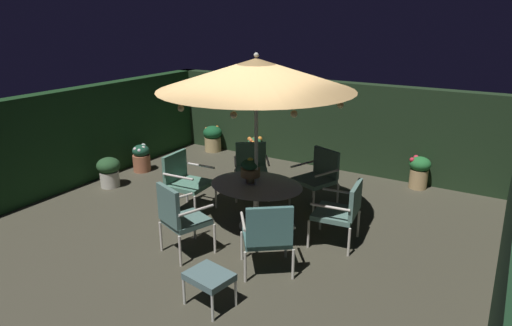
{
  "coord_description": "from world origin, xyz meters",
  "views": [
    {
      "loc": [
        3.48,
        -5.37,
        3.17
      ],
      "look_at": [
        0.25,
        0.05,
        1.05
      ],
      "focal_mm": 31.29,
      "sensor_mm": 36.0,
      "label": 1
    }
  ],
  "objects_px": {
    "centerpiece_planter": "(250,169)",
    "patio_chair_northeast": "(251,166)",
    "potted_plant_right_near": "(109,171)",
    "potted_plant_left_far": "(141,158)",
    "patio_chair_south": "(268,234)",
    "patio_chair_southeast": "(180,215)",
    "ottoman_footrest": "(209,278)",
    "patio_umbrella": "(256,74)",
    "potted_plant_back_left": "(255,147)",
    "patio_chair_north": "(319,174)",
    "potted_plant_left_near": "(419,171)",
    "patio_chair_east": "(184,178)",
    "patio_dining_table": "(256,192)",
    "patio_chair_southwest": "(342,209)",
    "potted_plant_right_far": "(213,138)"
  },
  "relations": [
    {
      "from": "centerpiece_planter",
      "to": "patio_chair_northeast",
      "type": "distance_m",
      "value": 1.32
    },
    {
      "from": "patio_chair_northeast",
      "to": "potted_plant_right_near",
      "type": "relative_size",
      "value": 1.62
    },
    {
      "from": "potted_plant_left_far",
      "to": "patio_chair_south",
      "type": "bearing_deg",
      "value": -26.17
    },
    {
      "from": "patio_chair_southeast",
      "to": "ottoman_footrest",
      "type": "xyz_separation_m",
      "value": [
        1.01,
        -0.71,
        -0.24
      ]
    },
    {
      "from": "patio_chair_northeast",
      "to": "patio_chair_southeast",
      "type": "xyz_separation_m",
      "value": [
        0.3,
        -2.35,
        0.04
      ]
    },
    {
      "from": "patio_chair_northeast",
      "to": "ottoman_footrest",
      "type": "height_order",
      "value": "patio_chair_northeast"
    },
    {
      "from": "patio_umbrella",
      "to": "potted_plant_back_left",
      "type": "bearing_deg",
      "value": 121.36
    },
    {
      "from": "centerpiece_planter",
      "to": "patio_chair_north",
      "type": "relative_size",
      "value": 0.4
    },
    {
      "from": "patio_chair_north",
      "to": "potted_plant_left_near",
      "type": "bearing_deg",
      "value": 53.07
    },
    {
      "from": "patio_umbrella",
      "to": "patio_chair_east",
      "type": "height_order",
      "value": "patio_umbrella"
    },
    {
      "from": "patio_chair_south",
      "to": "centerpiece_planter",
      "type": "bearing_deg",
      "value": 130.28
    },
    {
      "from": "patio_dining_table",
      "to": "patio_umbrella",
      "type": "height_order",
      "value": "patio_umbrella"
    },
    {
      "from": "patio_chair_southeast",
      "to": "centerpiece_planter",
      "type": "bearing_deg",
      "value": 74.84
    },
    {
      "from": "patio_chair_southeast",
      "to": "ottoman_footrest",
      "type": "distance_m",
      "value": 1.26
    },
    {
      "from": "patio_chair_east",
      "to": "ottoman_footrest",
      "type": "distance_m",
      "value": 2.69
    },
    {
      "from": "patio_chair_northeast",
      "to": "patio_dining_table",
      "type": "bearing_deg",
      "value": -55.38
    },
    {
      "from": "patio_dining_table",
      "to": "patio_umbrella",
      "type": "bearing_deg",
      "value": 175.77
    },
    {
      "from": "patio_chair_east",
      "to": "patio_chair_southwest",
      "type": "distance_m",
      "value": 2.67
    },
    {
      "from": "patio_umbrella",
      "to": "patio_chair_south",
      "type": "distance_m",
      "value": 2.24
    },
    {
      "from": "patio_umbrella",
      "to": "potted_plant_right_far",
      "type": "xyz_separation_m",
      "value": [
        -2.97,
        2.95,
        -2.03
      ]
    },
    {
      "from": "patio_chair_southeast",
      "to": "potted_plant_left_near",
      "type": "distance_m",
      "value": 4.82
    },
    {
      "from": "patio_dining_table",
      "to": "patio_umbrella",
      "type": "xyz_separation_m",
      "value": [
        -0.0,
        0.0,
        1.78
      ]
    },
    {
      "from": "patio_chair_southwest",
      "to": "potted_plant_back_left",
      "type": "distance_m",
      "value": 4.25
    },
    {
      "from": "potted_plant_left_far",
      "to": "patio_umbrella",
      "type": "bearing_deg",
      "value": -16.38
    },
    {
      "from": "patio_chair_north",
      "to": "potted_plant_left_far",
      "type": "distance_m",
      "value": 3.93
    },
    {
      "from": "potted_plant_back_left",
      "to": "patio_chair_south",
      "type": "bearing_deg",
      "value": -57.09
    },
    {
      "from": "patio_chair_northeast",
      "to": "potted_plant_back_left",
      "type": "bearing_deg",
      "value": 119.37
    },
    {
      "from": "patio_chair_northeast",
      "to": "patio_chair_south",
      "type": "bearing_deg",
      "value": -54.21
    },
    {
      "from": "patio_umbrella",
      "to": "patio_chair_northeast",
      "type": "bearing_deg",
      "value": 124.62
    },
    {
      "from": "centerpiece_planter",
      "to": "patio_chair_south",
      "type": "height_order",
      "value": "centerpiece_planter"
    },
    {
      "from": "patio_chair_north",
      "to": "patio_chair_southwest",
      "type": "xyz_separation_m",
      "value": [
        0.82,
        -1.08,
        -0.03
      ]
    },
    {
      "from": "potted_plant_right_near",
      "to": "patio_umbrella",
      "type": "bearing_deg",
      "value": -0.48
    },
    {
      "from": "patio_umbrella",
      "to": "potted_plant_back_left",
      "type": "xyz_separation_m",
      "value": [
        -1.82,
        2.99,
        -2.11
      ]
    },
    {
      "from": "potted_plant_right_near",
      "to": "patio_chair_southwest",
      "type": "bearing_deg",
      "value": 1.58
    },
    {
      "from": "patio_chair_east",
      "to": "potted_plant_left_far",
      "type": "xyz_separation_m",
      "value": [
        -2.07,
        1.09,
        -0.28
      ]
    },
    {
      "from": "potted_plant_left_far",
      "to": "patio_chair_east",
      "type": "bearing_deg",
      "value": -27.66
    },
    {
      "from": "patio_chair_northeast",
      "to": "ottoman_footrest",
      "type": "xyz_separation_m",
      "value": [
        1.32,
        -3.07,
        -0.2
      ]
    },
    {
      "from": "patio_chair_southeast",
      "to": "potted_plant_right_near",
      "type": "relative_size",
      "value": 1.78
    },
    {
      "from": "patio_chair_south",
      "to": "patio_umbrella",
      "type": "bearing_deg",
      "value": 126.96
    },
    {
      "from": "patio_umbrella",
      "to": "patio_chair_east",
      "type": "relative_size",
      "value": 2.86
    },
    {
      "from": "patio_chair_south",
      "to": "potted_plant_left_near",
      "type": "height_order",
      "value": "patio_chair_south"
    },
    {
      "from": "potted_plant_back_left",
      "to": "potted_plant_right_near",
      "type": "bearing_deg",
      "value": -116.3
    },
    {
      "from": "patio_chair_southwest",
      "to": "patio_chair_northeast",
      "type": "bearing_deg",
      "value": 155.7
    },
    {
      "from": "patio_chair_north",
      "to": "patio_chair_east",
      "type": "relative_size",
      "value": 1.0
    },
    {
      "from": "potted_plant_right_far",
      "to": "potted_plant_left_near",
      "type": "relative_size",
      "value": 0.99
    },
    {
      "from": "potted_plant_right_far",
      "to": "potted_plant_left_far",
      "type": "height_order",
      "value": "potted_plant_right_far"
    },
    {
      "from": "patio_dining_table",
      "to": "potted_plant_back_left",
      "type": "distance_m",
      "value": 3.52
    },
    {
      "from": "patio_chair_south",
      "to": "potted_plant_back_left",
      "type": "height_order",
      "value": "patio_chair_south"
    },
    {
      "from": "patio_chair_northeast",
      "to": "potted_plant_right_near",
      "type": "xyz_separation_m",
      "value": [
        -2.53,
        -1.07,
        -0.23
      ]
    },
    {
      "from": "patio_chair_northeast",
      "to": "potted_plant_left_near",
      "type": "height_order",
      "value": "patio_chair_northeast"
    }
  ]
}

